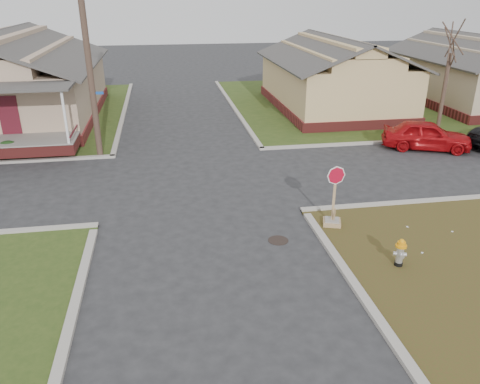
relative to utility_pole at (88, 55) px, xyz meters
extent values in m
plane|color=#28282B|center=(4.20, -8.90, -4.66)|extent=(120.00, 120.00, 0.00)
cube|color=#2F4518|center=(26.20, 9.10, -4.64)|extent=(37.00, 19.00, 0.05)
cylinder|color=black|center=(6.40, -9.40, -4.66)|extent=(0.64, 0.64, 0.01)
cube|color=maroon|center=(-5.80, 8.10, -4.36)|extent=(9.70, 13.20, 0.60)
cube|color=tan|center=(-5.80, 8.10, -2.66)|extent=(9.50, 13.00, 2.80)
cube|color=#54131E|center=(-4.20, 1.58, -3.01)|extent=(0.90, 0.06, 2.10)
cube|color=maroon|center=(14.20, 7.60, -4.36)|extent=(7.20, 11.20, 0.60)
cube|color=#E8C188|center=(14.20, 7.60, -2.76)|extent=(7.00, 11.00, 2.60)
cube|color=maroon|center=(24.20, 7.60, -4.36)|extent=(7.20, 11.20, 0.60)
cube|color=#C1AA8B|center=(24.20, 7.60, -2.76)|extent=(7.00, 11.00, 2.60)
cylinder|color=#3B2B22|center=(0.00, 0.00, -0.16)|extent=(0.28, 0.28, 9.00)
cylinder|color=#3B2B22|center=(18.20, 1.30, -2.51)|extent=(0.22, 0.22, 4.20)
cylinder|color=black|center=(9.41, -11.45, -4.56)|extent=(0.23, 0.23, 0.10)
cylinder|color=silver|center=(9.41, -11.45, -4.27)|extent=(0.20, 0.20, 0.48)
sphere|color=silver|center=(9.41, -11.45, -4.02)|extent=(0.20, 0.20, 0.20)
cylinder|color=#F79D0D|center=(9.41, -11.45, -3.98)|extent=(0.31, 0.31, 0.06)
cylinder|color=#F79D0D|center=(9.41, -11.45, -3.91)|extent=(0.23, 0.23, 0.10)
sphere|color=#F79D0D|center=(9.41, -11.45, -3.85)|extent=(0.16, 0.16, 0.16)
cube|color=#A08157|center=(8.42, -8.69, -4.54)|extent=(0.58, 0.58, 0.14)
cube|color=gray|center=(8.42, -8.69, -4.45)|extent=(0.46, 0.46, 0.04)
cube|color=#A08157|center=(8.42, -8.69, -3.54)|extent=(0.08, 0.04, 1.95)
cylinder|color=#B50C27|center=(8.42, -8.73, -2.85)|extent=(0.52, 0.23, 0.56)
cylinder|color=white|center=(8.42, -8.72, -2.85)|extent=(0.59, 0.26, 0.63)
imported|color=#AF0C11|center=(15.83, -1.53, -3.95)|extent=(4.52, 3.14, 1.43)
ellipsoid|color=black|center=(-4.07, 0.12, -4.14)|extent=(1.24, 1.01, 0.94)
camera|label=1|loc=(3.07, -21.96, 2.56)|focal=35.00mm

